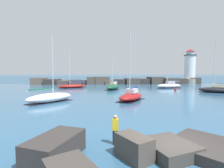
{
  "coord_description": "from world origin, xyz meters",
  "views": [
    {
      "loc": [
        -3.72,
        -8.52,
        4.28
      ],
      "look_at": [
        -1.97,
        32.46,
        1.37
      ],
      "focal_mm": 28.0,
      "sensor_mm": 36.0,
      "label": 1
    }
  ],
  "objects_px": {
    "lighthouse": "(190,69)",
    "sailboat_moored_1": "(113,87)",
    "sailboat_moored_3": "(72,86)",
    "person_on_rocks": "(115,128)",
    "sailboat_moored_6": "(169,85)",
    "sailboat_moored_2": "(217,89)",
    "sailboat_moored_0": "(131,96)",
    "sailboat_moored_5": "(50,97)",
    "mooring_buoy_orange_near": "(175,89)"
  },
  "relations": [
    {
      "from": "lighthouse",
      "to": "sailboat_moored_1",
      "type": "relative_size",
      "value": 1.62
    },
    {
      "from": "sailboat_moored_3",
      "to": "person_on_rocks",
      "type": "distance_m",
      "value": 36.96
    },
    {
      "from": "person_on_rocks",
      "to": "sailboat_moored_3",
      "type": "bearing_deg",
      "value": 104.31
    },
    {
      "from": "sailboat_moored_3",
      "to": "sailboat_moored_6",
      "type": "xyz_separation_m",
      "value": [
        25.45,
        -0.91,
        0.15
      ]
    },
    {
      "from": "sailboat_moored_6",
      "to": "person_on_rocks",
      "type": "height_order",
      "value": "sailboat_moored_6"
    },
    {
      "from": "sailboat_moored_1",
      "to": "person_on_rocks",
      "type": "xyz_separation_m",
      "value": [
        -1.38,
        -31.12,
        0.28
      ]
    },
    {
      "from": "person_on_rocks",
      "to": "sailboat_moored_2",
      "type": "bearing_deg",
      "value": 47.76
    },
    {
      "from": "sailboat_moored_0",
      "to": "sailboat_moored_5",
      "type": "relative_size",
      "value": 1.05
    },
    {
      "from": "sailboat_moored_1",
      "to": "sailboat_moored_0",
      "type": "bearing_deg",
      "value": -82.91
    },
    {
      "from": "sailboat_moored_5",
      "to": "sailboat_moored_6",
      "type": "xyz_separation_m",
      "value": [
        24.59,
        20.26,
        0.02
      ]
    },
    {
      "from": "sailboat_moored_0",
      "to": "lighthouse",
      "type": "bearing_deg",
      "value": 53.29
    },
    {
      "from": "lighthouse",
      "to": "sailboat_moored_0",
      "type": "distance_m",
      "value": 44.34
    },
    {
      "from": "lighthouse",
      "to": "sailboat_moored_3",
      "type": "xyz_separation_m",
      "value": [
        -38.8,
        -15.18,
        -4.7
      ]
    },
    {
      "from": "sailboat_moored_1",
      "to": "sailboat_moored_3",
      "type": "relative_size",
      "value": 0.77
    },
    {
      "from": "sailboat_moored_1",
      "to": "person_on_rocks",
      "type": "bearing_deg",
      "value": -92.54
    },
    {
      "from": "sailboat_moored_6",
      "to": "lighthouse",
      "type": "bearing_deg",
      "value": 50.3
    },
    {
      "from": "sailboat_moored_0",
      "to": "sailboat_moored_5",
      "type": "bearing_deg",
      "value": -175.11
    },
    {
      "from": "lighthouse",
      "to": "sailboat_moored_3",
      "type": "distance_m",
      "value": 41.93
    },
    {
      "from": "sailboat_moored_6",
      "to": "sailboat_moored_0",
      "type": "bearing_deg",
      "value": -124.02
    },
    {
      "from": "sailboat_moored_0",
      "to": "person_on_rocks",
      "type": "height_order",
      "value": "sailboat_moored_0"
    },
    {
      "from": "sailboat_moored_2",
      "to": "sailboat_moored_5",
      "type": "height_order",
      "value": "sailboat_moored_2"
    },
    {
      "from": "lighthouse",
      "to": "sailboat_moored_3",
      "type": "relative_size",
      "value": 1.25
    },
    {
      "from": "lighthouse",
      "to": "person_on_rocks",
      "type": "bearing_deg",
      "value": -120.19
    },
    {
      "from": "lighthouse",
      "to": "sailboat_moored_3",
      "type": "height_order",
      "value": "lighthouse"
    },
    {
      "from": "mooring_buoy_orange_near",
      "to": "sailboat_moored_0",
      "type": "bearing_deg",
      "value": -132.18
    },
    {
      "from": "sailboat_moored_1",
      "to": "person_on_rocks",
      "type": "height_order",
      "value": "sailboat_moored_1"
    },
    {
      "from": "lighthouse",
      "to": "sailboat_moored_5",
      "type": "xyz_separation_m",
      "value": [
        -37.94,
        -36.35,
        -4.57
      ]
    },
    {
      "from": "sailboat_moored_1",
      "to": "sailboat_moored_6",
      "type": "xyz_separation_m",
      "value": [
        14.93,
        3.78,
        -0.04
      ]
    },
    {
      "from": "person_on_rocks",
      "to": "sailboat_moored_6",
      "type": "bearing_deg",
      "value": 64.95
    },
    {
      "from": "sailboat_moored_5",
      "to": "mooring_buoy_orange_near",
      "type": "relative_size",
      "value": 11.38
    },
    {
      "from": "sailboat_moored_5",
      "to": "mooring_buoy_orange_near",
      "type": "height_order",
      "value": "sailboat_moored_5"
    },
    {
      "from": "sailboat_moored_2",
      "to": "sailboat_moored_3",
      "type": "bearing_deg",
      "value": 160.17
    },
    {
      "from": "sailboat_moored_0",
      "to": "sailboat_moored_2",
      "type": "bearing_deg",
      "value": 25.09
    },
    {
      "from": "sailboat_moored_0",
      "to": "sailboat_moored_6",
      "type": "height_order",
      "value": "sailboat_moored_6"
    },
    {
      "from": "sailboat_moored_2",
      "to": "sailboat_moored_3",
      "type": "height_order",
      "value": "sailboat_moored_2"
    },
    {
      "from": "sailboat_moored_0",
      "to": "sailboat_moored_1",
      "type": "xyz_separation_m",
      "value": [
        -1.93,
        15.49,
        0.07
      ]
    },
    {
      "from": "sailboat_moored_5",
      "to": "person_on_rocks",
      "type": "height_order",
      "value": "sailboat_moored_5"
    },
    {
      "from": "lighthouse",
      "to": "sailboat_moored_2",
      "type": "relative_size",
      "value": 1.11
    },
    {
      "from": "sailboat_moored_5",
      "to": "mooring_buoy_orange_near",
      "type": "distance_m",
      "value": 27.97
    },
    {
      "from": "sailboat_moored_3",
      "to": "sailboat_moored_1",
      "type": "bearing_deg",
      "value": -24.02
    },
    {
      "from": "sailboat_moored_5",
      "to": "sailboat_moored_1",
      "type": "bearing_deg",
      "value": 59.63
    },
    {
      "from": "sailboat_moored_0",
      "to": "sailboat_moored_1",
      "type": "bearing_deg",
      "value": 97.09
    },
    {
      "from": "person_on_rocks",
      "to": "sailboat_moored_5",
      "type": "bearing_deg",
      "value": 119.48
    },
    {
      "from": "sailboat_moored_1",
      "to": "mooring_buoy_orange_near",
      "type": "xyz_separation_m",
      "value": [
        14.22,
        -1.92,
        -0.4
      ]
    },
    {
      "from": "sailboat_moored_1",
      "to": "lighthouse",
      "type": "bearing_deg",
      "value": 35.08
    },
    {
      "from": "sailboat_moored_2",
      "to": "sailboat_moored_6",
      "type": "height_order",
      "value": "sailboat_moored_2"
    },
    {
      "from": "lighthouse",
      "to": "sailboat_moored_1",
      "type": "height_order",
      "value": "lighthouse"
    },
    {
      "from": "sailboat_moored_1",
      "to": "sailboat_moored_6",
      "type": "height_order",
      "value": "sailboat_moored_6"
    },
    {
      "from": "lighthouse",
      "to": "sailboat_moored_1",
      "type": "distance_m",
      "value": 34.86
    },
    {
      "from": "sailboat_moored_0",
      "to": "mooring_buoy_orange_near",
      "type": "relative_size",
      "value": 11.92
    }
  ]
}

